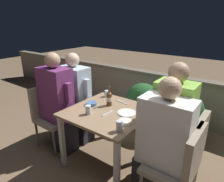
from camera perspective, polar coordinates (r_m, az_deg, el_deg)
ground_plane at (r=2.67m, az=-0.88°, el=-19.44°), size 16.00×16.00×0.00m
parapet_wall at (r=3.71m, az=14.27°, el=-1.14°), size 9.00×0.18×0.79m
dining_table at (r=2.33m, az=-0.96°, el=-7.74°), size 0.88×0.87×0.71m
planter_hedge at (r=3.10m, az=14.03°, el=-5.04°), size 1.18×0.47×0.76m
chair_left_near at (r=2.88m, az=-17.30°, el=-5.37°), size 0.44×0.43×0.85m
person_purple_stripe at (r=2.67m, az=-15.12°, el=-3.54°), size 0.49×0.26×1.32m
chair_left_far at (r=3.05m, az=-12.53°, el=-3.46°), size 0.44×0.43×0.85m
person_blue_shirt at (r=2.86m, az=-10.12°, el=-2.05°), size 0.50×0.26×1.28m
chair_right_near at (r=1.95m, az=19.09°, el=-18.80°), size 0.44×0.43×0.85m
person_white_polo at (r=1.93m, az=13.82°, el=-14.33°), size 0.51×0.26×1.26m
chair_right_far at (r=2.17m, az=20.64°, el=-14.72°), size 0.44×0.43×0.85m
person_green_blouse at (r=2.13m, az=16.13°, el=-9.66°), size 0.47×0.26×1.33m
beer_bottle at (r=2.39m, az=-0.80°, el=-2.07°), size 0.07×0.07×0.25m
plate_0 at (r=2.23m, az=4.24°, el=-6.22°), size 0.21×0.21×0.01m
bowl_0 at (r=2.44m, az=-5.89°, el=-3.54°), size 0.13×0.13×0.04m
bowl_1 at (r=2.02m, az=3.78°, el=-8.70°), size 0.14×0.14×0.04m
glass_cup_0 at (r=2.21m, az=-6.80°, el=-5.36°), size 0.06×0.06×0.10m
glass_cup_1 at (r=2.68m, az=-1.48°, el=-0.73°), size 0.06×0.06×0.08m
glass_cup_2 at (r=1.87m, az=2.13°, el=-9.98°), size 0.06×0.06×0.11m
fork_0 at (r=2.51m, az=2.85°, el=-3.20°), size 0.17×0.05×0.01m
fork_1 at (r=2.22m, az=-1.27°, el=-6.40°), size 0.03×0.17×0.01m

